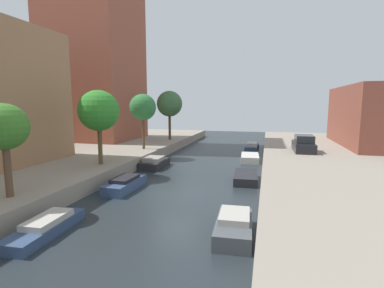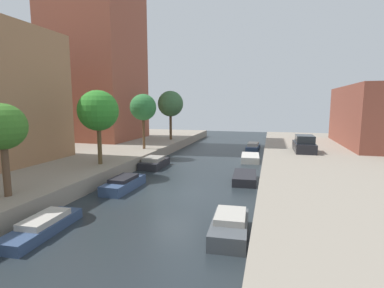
{
  "view_description": "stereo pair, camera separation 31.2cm",
  "coord_description": "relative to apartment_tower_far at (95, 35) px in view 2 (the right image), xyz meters",
  "views": [
    {
      "loc": [
        5.23,
        -16.12,
        5.4
      ],
      "look_at": [
        -1.38,
        9.24,
        1.8
      ],
      "focal_mm": 27.0,
      "sensor_mm": 36.0,
      "label": 1
    },
    {
      "loc": [
        5.53,
        -16.04,
        5.4
      ],
      "look_at": [
        -1.38,
        9.24,
        1.8
      ],
      "focal_mm": 27.0,
      "sensor_mm": 36.0,
      "label": 2
    }
  ],
  "objects": [
    {
      "name": "ground_plane",
      "position": [
        16.0,
        -16.75,
        -13.98
      ],
      "size": [
        84.0,
        84.0,
        0.0
      ],
      "primitive_type": "plane",
      "color": "#232B30"
    },
    {
      "name": "apartment_tower_far",
      "position": [
        0.0,
        0.0,
        0.0
      ],
      "size": [
        10.0,
        9.41,
        25.96
      ],
      "primitive_type": "cube",
      "color": "brown",
      "rests_on": "quay_left"
    },
    {
      "name": "street_tree_1",
      "position": [
        9.37,
        -22.12,
        -9.66
      ],
      "size": [
        2.19,
        2.19,
        4.47
      ],
      "color": "brown",
      "rests_on": "quay_left"
    },
    {
      "name": "street_tree_2",
      "position": [
        9.37,
        -14.25,
        -9.05
      ],
      "size": [
        2.95,
        2.95,
        5.43
      ],
      "color": "brown",
      "rests_on": "quay_left"
    },
    {
      "name": "street_tree_3",
      "position": [
        9.37,
        -6.54,
        -8.89
      ],
      "size": [
        2.59,
        2.59,
        5.42
      ],
      "color": "brown",
      "rests_on": "quay_left"
    },
    {
      "name": "street_tree_4",
      "position": [
        9.37,
        1.47,
        -8.53
      ],
      "size": [
        3.18,
        3.18,
        6.07
      ],
      "color": "#513A26",
      "rests_on": "quay_left"
    },
    {
      "name": "parked_car",
      "position": [
        24.62,
        -4.23,
        -12.33
      ],
      "size": [
        1.83,
        4.11,
        1.57
      ],
      "color": "black",
      "rests_on": "quay_right"
    },
    {
      "name": "moored_boat_left_2",
      "position": [
        12.4,
        -23.3,
        -13.67
      ],
      "size": [
        1.48,
        3.99,
        0.72
      ],
      "color": "#33476B",
      "rests_on": "ground_plane"
    },
    {
      "name": "moored_boat_left_3",
      "position": [
        12.59,
        -16.66,
        -13.61
      ],
      "size": [
        1.39,
        3.73,
        0.83
      ],
      "color": "#33476B",
      "rests_on": "ground_plane"
    },
    {
      "name": "moored_boat_left_4",
      "position": [
        11.94,
        -10.08,
        -13.58
      ],
      "size": [
        1.72,
        3.39,
        0.93
      ],
      "color": "#232328",
      "rests_on": "ground_plane"
    },
    {
      "name": "moored_boat_right_2",
      "position": [
        20.05,
        -21.45,
        -13.58
      ],
      "size": [
        1.62,
        3.28,
        0.92
      ],
      "color": "#4C5156",
      "rests_on": "ground_plane"
    },
    {
      "name": "moored_boat_right_3",
      "position": [
        19.89,
        -12.72,
        -13.69
      ],
      "size": [
        1.77,
        3.46,
        0.58
      ],
      "color": "#232328",
      "rests_on": "ground_plane"
    },
    {
      "name": "moored_boat_right_4",
      "position": [
        19.74,
        -5.1,
        -13.67
      ],
      "size": [
        1.86,
        3.52,
        0.61
      ],
      "color": "beige",
      "rests_on": "ground_plane"
    },
    {
      "name": "moored_boat_right_5",
      "position": [
        19.57,
        2.3,
        -13.62
      ],
      "size": [
        1.55,
        3.96,
        0.86
      ],
      "color": "#33476B",
      "rests_on": "ground_plane"
    }
  ]
}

